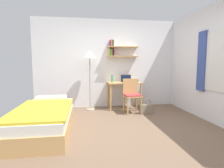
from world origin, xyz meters
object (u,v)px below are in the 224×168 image
desk (124,87)px  laptop (126,80)px  desk_chair (132,94)px  water_bottle (112,79)px  handbag (146,109)px  bed (45,119)px  book_stack (135,81)px  standing_lamp (90,58)px

desk → laptop: bearing=43.3°
desk_chair → laptop: (-0.01, 0.60, 0.32)m
water_bottle → handbag: 1.27m
laptop → handbag: size_ratio=0.78×
desk_chair → water_bottle: (-0.44, 0.49, 0.37)m
bed → book_stack: bearing=34.8°
desk → desk_chair: 0.54m
desk → desk_chair: bearing=-79.6°
desk_chair → handbag: bearing=-26.2°
standing_lamp → handbag: size_ratio=4.14×
bed → laptop: laptop is taller
desk_chair → laptop: laptop is taller
bed → desk_chair: size_ratio=2.29×
standing_lamp → book_stack: (1.30, 0.06, -0.65)m
handbag → desk_chair: bearing=153.8°
standing_lamp → handbag: 2.04m
laptop → book_stack: laptop is taller
desk_chair → standing_lamp: bearing=157.4°
standing_lamp → laptop: standing_lamp is taller
bed → book_stack: size_ratio=8.47×
water_bottle → book_stack: (0.67, 0.01, -0.07)m
standing_lamp → book_stack: 1.46m
bed → desk_chair: bearing=27.4°
desk_chair → laptop: size_ratio=2.87×
desk → handbag: bearing=-57.1°
desk_chair → water_bottle: water_bottle is taller
desk_chair → laptop: 0.67m
desk → desk_chair: size_ratio=1.07×
handbag → bed: bearing=-159.8°
standing_lamp → book_stack: standing_lamp is taller
handbag → book_stack: bearing=100.7°
book_stack → desk: bearing=178.0°
laptop → water_bottle: 0.45m
water_bottle → book_stack: water_bottle is taller
desk_chair → bed: bearing=-152.6°
desk → laptop: size_ratio=3.05×
desk_chair → book_stack: (0.22, 0.50, 0.30)m
desk → standing_lamp: 1.29m
standing_lamp → handbag: standing_lamp is taller
laptop → book_stack: size_ratio=1.29×
standing_lamp → water_bottle: 0.86m
laptop → water_bottle: (-0.43, -0.11, 0.05)m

